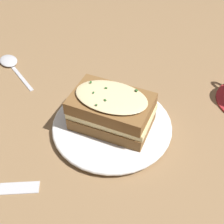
% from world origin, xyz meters
% --- Properties ---
extents(ground_plane, '(2.40, 2.40, 0.00)m').
position_xyz_m(ground_plane, '(0.00, 0.00, 0.00)').
color(ground_plane, olive).
extents(dinner_plate, '(0.23, 0.23, 0.02)m').
position_xyz_m(dinner_plate, '(-0.02, 0.02, 0.01)').
color(dinner_plate, white).
rests_on(dinner_plate, ground_plane).
extents(sandwich, '(0.16, 0.17, 0.07)m').
position_xyz_m(sandwich, '(-0.02, 0.02, 0.05)').
color(sandwich, brown).
rests_on(sandwich, dinner_plate).
extents(spoon, '(0.05, 0.16, 0.01)m').
position_xyz_m(spoon, '(0.09, -0.28, 0.00)').
color(spoon, silver).
rests_on(spoon, ground_plane).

